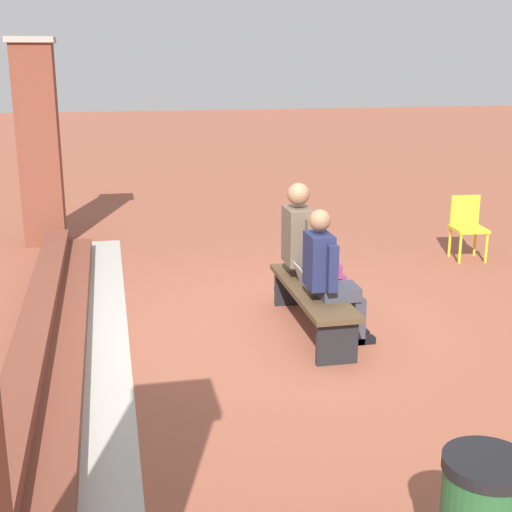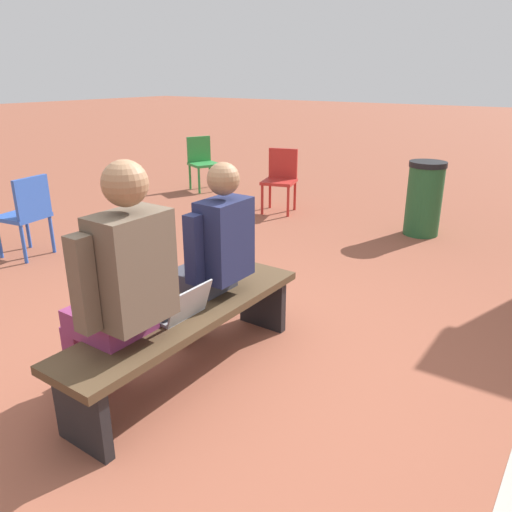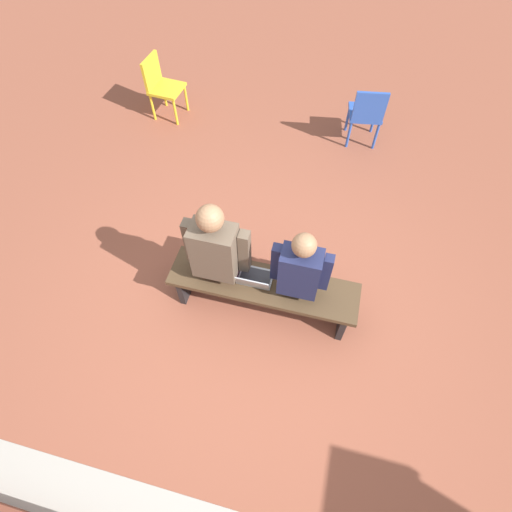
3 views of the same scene
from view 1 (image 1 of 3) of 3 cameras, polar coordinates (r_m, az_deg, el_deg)
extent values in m
plane|color=brown|center=(7.15, 2.85, -5.98)|extent=(60.00, 60.00, 0.00)
cube|color=#A8A399|center=(6.90, -11.76, -7.10)|extent=(8.12, 0.40, 0.01)
cube|color=brown|center=(6.90, -15.97, -6.76)|extent=(7.32, 0.60, 0.15)
cube|color=brown|center=(6.86, -17.32, -5.66)|extent=(7.32, 0.30, 0.15)
cube|color=brown|center=(10.65, -16.95, 8.39)|extent=(0.56, 0.56, 2.81)
cube|color=gray|center=(10.58, -17.59, 16.17)|extent=(0.64, 0.64, 0.08)
cube|color=#4C3823|center=(7.01, 4.53, -2.77)|extent=(1.80, 0.44, 0.05)
cube|color=black|center=(6.37, 6.49, -6.91)|extent=(0.06, 0.37, 0.40)
cube|color=black|center=(7.81, 2.86, -2.51)|extent=(0.06, 0.37, 0.40)
cube|color=#383842|center=(6.74, 6.62, -2.87)|extent=(0.31, 0.36, 0.13)
cube|color=#383842|center=(6.82, 8.21, -5.20)|extent=(0.10, 0.11, 0.45)
cube|color=black|center=(6.91, 8.58, -6.66)|extent=(0.10, 0.22, 0.06)
cube|color=#383842|center=(6.96, 7.76, -4.74)|extent=(0.10, 0.11, 0.45)
cube|color=black|center=(7.05, 8.12, -6.17)|extent=(0.10, 0.22, 0.06)
cube|color=#1E2347|center=(6.59, 5.05, -0.37)|extent=(0.35, 0.22, 0.51)
cube|color=navy|center=(6.63, 5.98, -0.62)|extent=(0.05, 0.01, 0.31)
cube|color=#1E2347|center=(6.41, 6.15, -1.02)|extent=(0.08, 0.09, 0.43)
cube|color=#1E2347|center=(6.81, 5.04, 0.01)|extent=(0.08, 0.09, 0.43)
sphere|color=#8C6647|center=(6.49, 5.13, 2.86)|extent=(0.20, 0.20, 0.20)
cube|color=#7F2D5B|center=(7.43, 5.00, -1.01)|extent=(0.35, 0.41, 0.14)
cube|color=#7F2D5B|center=(7.49, 6.67, -3.21)|extent=(0.11, 0.12, 0.45)
cube|color=black|center=(7.57, 7.07, -4.53)|extent=(0.11, 0.25, 0.07)
cube|color=#7F2D5B|center=(7.66, 6.23, -2.77)|extent=(0.11, 0.12, 0.45)
cube|color=black|center=(7.74, 6.63, -4.07)|extent=(0.11, 0.25, 0.07)
cube|color=brown|center=(7.27, 3.35, 1.61)|extent=(0.39, 0.25, 0.58)
cube|color=brown|center=(7.06, 4.44, 1.00)|extent=(0.09, 0.10, 0.49)
cube|color=brown|center=(7.52, 3.40, 1.94)|extent=(0.09, 0.10, 0.49)
sphere|color=#8C6647|center=(7.18, 3.41, 4.97)|extent=(0.23, 0.23, 0.23)
cube|color=#9EA0A5|center=(7.09, 4.65, -2.26)|extent=(0.32, 0.22, 0.02)
cube|color=#2D2D33|center=(7.08, 4.73, -2.17)|extent=(0.29, 0.15, 0.00)
cube|color=#9EA0A5|center=(7.02, 3.57, -1.52)|extent=(0.32, 0.07, 0.19)
cube|color=#33519E|center=(7.02, 3.63, -1.52)|extent=(0.28, 0.06, 0.17)
cube|color=gold|center=(9.89, 16.68, 2.08)|extent=(0.45, 0.45, 0.04)
cube|color=gold|center=(10.02, 16.35, 3.56)|extent=(0.07, 0.40, 0.40)
cylinder|color=gold|center=(9.72, 16.02, 0.54)|extent=(0.04, 0.04, 0.40)
cylinder|color=gold|center=(9.86, 17.95, 0.60)|extent=(0.04, 0.04, 0.40)
cylinder|color=gold|center=(10.04, 15.24, 1.08)|extent=(0.04, 0.04, 0.40)
cylinder|color=gold|center=(10.18, 17.12, 1.13)|extent=(0.04, 0.04, 0.40)
cylinder|color=black|center=(3.58, 18.07, -15.58)|extent=(0.42, 0.42, 0.06)
camera|label=2|loc=(8.41, -11.85, 9.63)|focal=35.00mm
camera|label=3|loc=(6.05, -12.80, 25.12)|focal=28.00mm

